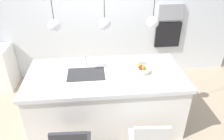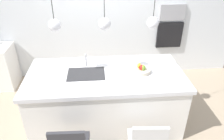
# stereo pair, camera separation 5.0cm
# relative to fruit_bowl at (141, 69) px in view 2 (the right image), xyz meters

# --- Properties ---
(floor) EXTENTS (6.60, 6.60, 0.00)m
(floor) POSITION_rel_fruit_bowl_xyz_m (-0.55, 0.02, -1.00)
(floor) COLOR tan
(floor) RESTS_ON ground
(back_wall) EXTENTS (6.00, 0.10, 2.60)m
(back_wall) POSITION_rel_fruit_bowl_xyz_m (-0.55, 1.67, 0.30)
(back_wall) COLOR white
(back_wall) RESTS_ON ground
(kitchen_island) EXTENTS (2.38, 1.14, 0.95)m
(kitchen_island) POSITION_rel_fruit_bowl_xyz_m (-0.55, 0.02, -0.52)
(kitchen_island) COLOR white
(kitchen_island) RESTS_ON ground
(sink_basin) EXTENTS (0.56, 0.40, 0.02)m
(sink_basin) POSITION_rel_fruit_bowl_xyz_m (-0.84, 0.02, -0.05)
(sink_basin) COLOR #2D2D30
(sink_basin) RESTS_ON kitchen_island
(faucet) EXTENTS (0.02, 0.17, 0.22)m
(faucet) POSITION_rel_fruit_bowl_xyz_m (-0.84, 0.23, 0.09)
(faucet) COLOR silver
(faucet) RESTS_ON kitchen_island
(fruit_bowl) EXTENTS (0.27, 0.27, 0.15)m
(fruit_bowl) POSITION_rel_fruit_bowl_xyz_m (0.00, 0.00, 0.00)
(fruit_bowl) COLOR beige
(fruit_bowl) RESTS_ON kitchen_island
(microwave) EXTENTS (0.54, 0.08, 0.34)m
(microwave) POSITION_rel_fruit_bowl_xyz_m (0.95, 1.60, 0.42)
(microwave) COLOR #9E9EA3
(microwave) RESTS_ON back_wall
(oven) EXTENTS (0.56, 0.08, 0.56)m
(oven) POSITION_rel_fruit_bowl_xyz_m (0.95, 1.60, -0.08)
(oven) COLOR black
(oven) RESTS_ON back_wall
(pendant_light_left) EXTENTS (0.17, 0.17, 0.77)m
(pendant_light_left) POSITION_rel_fruit_bowl_xyz_m (-1.20, 0.02, 0.72)
(pendant_light_left) COLOR silver
(pendant_light_center) EXTENTS (0.17, 0.17, 0.77)m
(pendant_light_center) POSITION_rel_fruit_bowl_xyz_m (-0.55, 0.02, 0.72)
(pendant_light_center) COLOR silver
(pendant_light_right) EXTENTS (0.17, 0.17, 0.77)m
(pendant_light_right) POSITION_rel_fruit_bowl_xyz_m (0.11, 0.02, 0.72)
(pendant_light_right) COLOR silver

